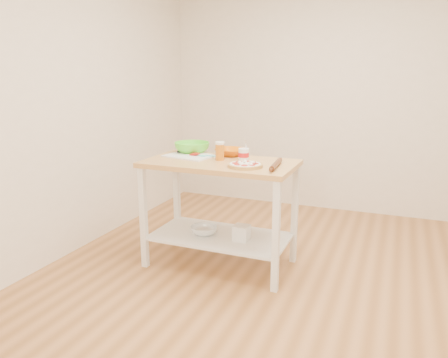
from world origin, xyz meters
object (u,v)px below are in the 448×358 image
yogurt_tub (244,155)px  shelf_bin (242,233)px  spatula (207,156)px  prep_island (220,191)px  orange_bowl (231,152)px  green_bowl (192,148)px  rolling_pin (276,165)px  shelf_glass_bowl (204,230)px  cutting_board (190,155)px  knife (188,152)px  pizza (245,165)px  beer_pint (220,151)px

yogurt_tub → shelf_bin: yogurt_tub is taller
spatula → yogurt_tub: 0.33m
prep_island → shelf_bin: prep_island is taller
orange_bowl → green_bowl: bearing=-176.2°
yogurt_tub → shelf_bin: (0.03, -0.11, -0.63)m
yogurt_tub → shelf_bin: 0.64m
green_bowl → shelf_bin: 0.89m
spatula → green_bowl: 0.26m
rolling_pin → green_bowl: bearing=161.0°
prep_island → shelf_glass_bowl: size_ratio=5.35×
cutting_board → yogurt_tub: (0.49, -0.01, 0.04)m
knife → shelf_glass_bowl: bearing=-68.1°
yogurt_tub → rolling_pin: 0.34m
cutting_board → shelf_bin: cutting_board is taller
cutting_board → rolling_pin: rolling_pin is taller
spatula → yogurt_tub: bearing=1.8°
prep_island → pizza: 0.40m
pizza → shelf_bin: pizza is taller
orange_bowl → shelf_bin: size_ratio=2.04×
pizza → spatula: (-0.42, 0.22, -0.00)m
green_bowl → shelf_bin: (0.57, -0.27, -0.63)m
pizza → green_bowl: size_ratio=0.87×
pizza → knife: pizza is taller
rolling_pin → shelf_bin: 0.66m
knife → yogurt_tub: (0.57, -0.13, 0.04)m
spatula → beer_pint: (0.14, -0.06, 0.06)m
beer_pint → rolling_pin: size_ratio=0.44×
green_bowl → pizza: bearing=-30.5°
cutting_board → orange_bowl: 0.35m
spatula → shelf_glass_bowl: 0.63m
beer_pint → shelf_bin: (0.22, -0.06, -0.65)m
shelf_glass_bowl → cutting_board: bearing=144.9°
prep_island → spatula: 0.32m
orange_bowl → pizza: bearing=-55.3°
pizza → rolling_pin: (0.22, 0.08, 0.00)m
knife → orange_bowl: size_ratio=0.99×
beer_pint → yogurt_tub: bearing=12.6°
prep_island → shelf_bin: (0.20, -0.03, -0.33)m
green_bowl → yogurt_tub: size_ratio=1.68×
shelf_glass_bowl → prep_island: bearing=14.2°
rolling_pin → shelf_glass_bowl: bearing=178.3°
orange_bowl → yogurt_tub: bearing=-45.1°
orange_bowl → shelf_bin: 0.71m
beer_pint → rolling_pin: bearing=-10.1°
green_bowl → shelf_glass_bowl: bearing=-49.3°
shelf_glass_bowl → beer_pint: bearing=30.9°
orange_bowl → yogurt_tub: yogurt_tub is taller
prep_island → rolling_pin: bearing=-6.2°
prep_island → shelf_glass_bowl: prep_island is taller
spatula → shelf_glass_bowl: bearing=-76.3°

